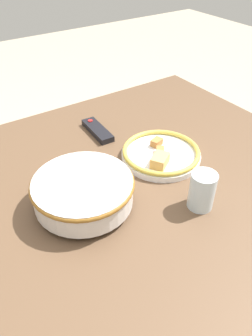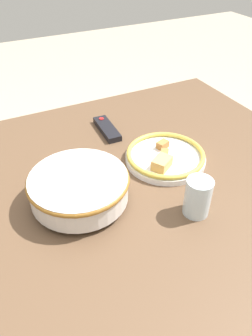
% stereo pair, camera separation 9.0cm
% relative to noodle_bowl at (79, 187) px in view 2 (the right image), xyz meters
% --- Properties ---
extents(ground_plane, '(8.00, 8.00, 0.00)m').
position_rel_noodle_bowl_xyz_m(ground_plane, '(0.17, 0.03, -0.79)').
color(ground_plane, '#B7A88E').
extents(dining_table, '(1.17, 1.00, 0.74)m').
position_rel_noodle_bowl_xyz_m(dining_table, '(0.17, 0.03, -0.13)').
color(dining_table, brown).
rests_on(dining_table, ground_plane).
extents(noodle_bowl, '(0.26, 0.26, 0.08)m').
position_rel_noodle_bowl_xyz_m(noodle_bowl, '(0.00, 0.00, 0.00)').
color(noodle_bowl, silver).
rests_on(noodle_bowl, dining_table).
extents(food_plate, '(0.24, 0.24, 0.05)m').
position_rel_noodle_bowl_xyz_m(food_plate, '(0.29, 0.05, -0.03)').
color(food_plate, white).
rests_on(food_plate, dining_table).
extents(tv_remote, '(0.05, 0.16, 0.02)m').
position_rel_noodle_bowl_xyz_m(tv_remote, '(0.20, 0.29, -0.04)').
color(tv_remote, black).
rests_on(tv_remote, dining_table).
extents(drinking_glass, '(0.07, 0.07, 0.10)m').
position_rel_noodle_bowl_xyz_m(drinking_glass, '(0.24, -0.17, 0.00)').
color(drinking_glass, silver).
rests_on(drinking_glass, dining_table).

